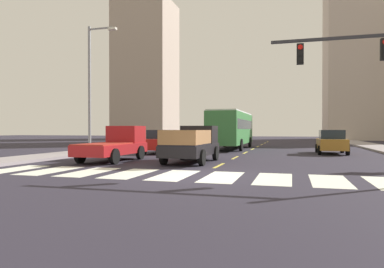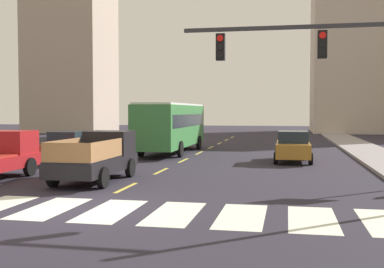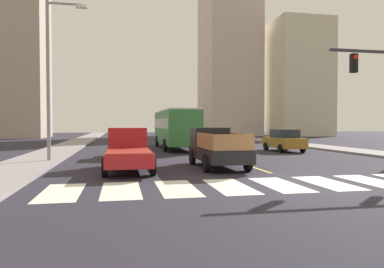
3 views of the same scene
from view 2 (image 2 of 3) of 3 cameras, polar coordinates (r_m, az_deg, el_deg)
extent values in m
plane|color=#292531|center=(14.37, -13.02, -8.68)|extent=(160.00, 160.00, 0.00)
cube|color=gray|center=(31.43, 21.09, -2.47)|extent=(2.97, 110.00, 0.15)
cube|color=gray|center=(35.33, -17.68, -1.86)|extent=(2.97, 110.00, 0.15)
cube|color=silver|center=(14.76, -16.33, -8.39)|extent=(1.25, 3.23, 0.01)
cube|color=silver|center=(14.02, -9.54, -8.91)|extent=(1.25, 3.23, 0.01)
cube|color=silver|center=(13.49, -2.07, -9.34)|extent=(1.25, 3.23, 0.01)
cube|color=silver|center=(13.20, 5.87, -9.62)|extent=(1.25, 3.23, 0.01)
cube|color=silver|center=(13.16, 14.03, -9.73)|extent=(1.25, 3.23, 0.01)
cube|color=#DCC748|center=(18.03, -7.78, -6.30)|extent=(0.16, 2.40, 0.01)
cube|color=#DCC748|center=(22.77, -3.68, -4.39)|extent=(0.16, 2.40, 0.01)
cube|color=#DCC748|center=(27.60, -1.01, -3.13)|extent=(0.16, 2.40, 0.01)
cube|color=#DCC748|center=(32.48, 0.85, -2.25)|extent=(0.16, 2.40, 0.01)
cube|color=#DCC748|center=(37.40, 2.22, -1.59)|extent=(0.16, 2.40, 0.01)
cube|color=#DCC748|center=(42.33, 3.28, -1.09)|extent=(0.16, 2.40, 0.01)
cube|color=#DCC748|center=(47.28, 4.11, -0.69)|extent=(0.16, 2.40, 0.01)
cube|color=#DCC748|center=(52.24, 4.79, -0.37)|extent=(0.16, 2.40, 0.01)
cube|color=black|center=(19.72, -11.45, -3.57)|extent=(1.96, 5.20, 0.56)
cube|color=black|center=(21.22, -9.71, -0.99)|extent=(1.84, 1.60, 1.00)
cube|color=#19232D|center=(21.62, -9.30, -0.44)|extent=(1.72, 0.08, 0.56)
cube|color=black|center=(18.82, -12.58, -2.93)|extent=(1.84, 3.30, 0.06)
cylinder|color=black|center=(21.56, -12.26, -3.79)|extent=(0.22, 0.80, 0.80)
cylinder|color=black|center=(20.86, -7.30, -3.96)|extent=(0.22, 0.80, 0.80)
cylinder|color=black|center=(18.76, -16.06, -4.80)|extent=(0.22, 0.80, 0.80)
cylinder|color=black|center=(17.95, -10.47, -5.08)|extent=(0.22, 0.80, 0.80)
cube|color=#95673E|center=(19.16, -15.06, -1.71)|extent=(0.06, 3.17, 0.70)
cube|color=#95673E|center=(18.44, -10.02, -1.83)|extent=(0.06, 3.17, 0.70)
cube|color=#95673E|center=(17.35, -14.70, -2.17)|extent=(1.80, 0.06, 0.70)
cube|color=#A61A1E|center=(22.67, -20.60, -0.89)|extent=(1.84, 1.60, 1.00)
cube|color=#19232D|center=(23.04, -20.04, -0.38)|extent=(1.72, 0.08, 0.56)
cylinder|color=black|center=(22.14, -18.59, -3.70)|extent=(0.22, 0.80, 0.80)
cube|color=#367A3D|center=(32.54, -2.41, 1.02)|extent=(2.50, 10.80, 2.70)
cube|color=#19232D|center=(32.53, -2.41, 1.63)|extent=(2.52, 9.94, 0.80)
cube|color=silver|center=(32.53, -2.41, 3.50)|extent=(2.40, 10.37, 0.12)
cylinder|color=black|center=(36.15, -3.08, -0.96)|extent=(0.22, 1.00, 1.00)
cylinder|color=black|center=(35.62, 0.82, -1.01)|extent=(0.22, 1.00, 1.00)
cylinder|color=black|center=(30.08, -6.05, -1.71)|extent=(0.22, 1.00, 1.00)
cylinder|color=black|center=(29.44, -1.39, -1.80)|extent=(0.22, 1.00, 1.00)
cube|color=red|center=(27.33, -14.11, -1.81)|extent=(1.80, 4.40, 0.76)
cube|color=#1E2833|center=(27.15, -14.26, -0.36)|extent=(1.58, 2.11, 0.64)
cylinder|color=black|center=(28.98, -14.56, -2.31)|extent=(0.22, 0.64, 0.64)
cylinder|color=black|center=(28.24, -11.27, -2.41)|extent=(0.22, 0.64, 0.64)
cylinder|color=black|center=(26.56, -17.12, -2.80)|extent=(0.22, 0.64, 0.64)
cylinder|color=black|center=(25.75, -13.59, -2.92)|extent=(0.22, 0.64, 0.64)
cube|color=#A87226|center=(27.35, 11.83, -1.78)|extent=(1.80, 4.40, 0.76)
cube|color=#1E2833|center=(27.15, 11.84, -0.33)|extent=(1.58, 2.11, 0.64)
cylinder|color=black|center=(28.74, 9.99, -2.31)|extent=(0.22, 0.64, 0.64)
cylinder|color=black|center=(28.76, 13.58, -2.34)|extent=(0.22, 0.64, 0.64)
cylinder|color=black|center=(26.03, 9.87, -2.83)|extent=(0.22, 0.64, 0.64)
cylinder|color=black|center=(26.05, 13.83, -2.86)|extent=(0.22, 0.64, 0.64)
cube|color=#2D2D33|center=(15.52, 13.68, 12.21)|extent=(7.81, 0.12, 0.12)
cube|color=black|center=(15.46, 15.13, 10.17)|extent=(0.28, 0.24, 0.84)
cylinder|color=red|center=(15.37, 15.17, 11.19)|extent=(0.20, 0.04, 0.20)
cylinder|color=black|center=(15.33, 15.16, 10.23)|extent=(0.20, 0.04, 0.20)
cylinder|color=black|center=(15.30, 15.15, 9.27)|extent=(0.20, 0.04, 0.20)
cube|color=black|center=(15.57, 3.39, 10.20)|extent=(0.28, 0.24, 0.84)
cylinder|color=red|center=(15.48, 3.33, 11.22)|extent=(0.20, 0.04, 0.20)
cylinder|color=black|center=(15.44, 3.32, 10.27)|extent=(0.20, 0.04, 0.20)
cylinder|color=black|center=(15.41, 3.32, 9.31)|extent=(0.20, 0.04, 0.20)
cube|color=#B19D8D|center=(68.07, -14.10, 10.96)|extent=(10.09, 9.33, 25.31)
camera|label=1|loc=(2.64, -74.95, -23.52)|focal=32.97mm
camera|label=3|loc=(12.33, -74.17, -2.34)|focal=33.69mm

